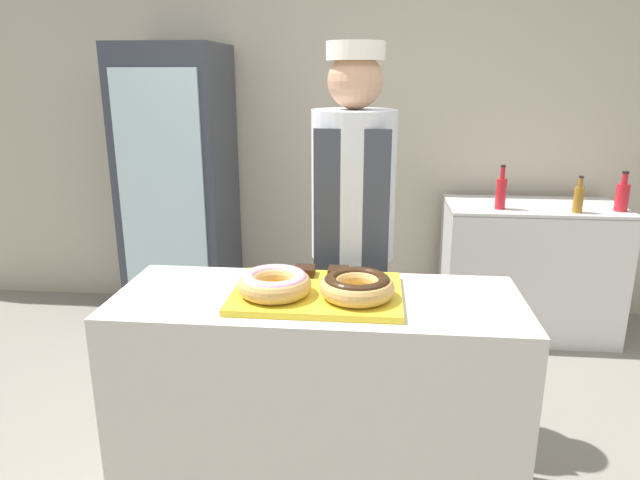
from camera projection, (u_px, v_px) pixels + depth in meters
name	position (u px, v px, depth m)	size (l,w,h in m)	color
wall_back	(349.00, 120.00, 3.94)	(8.00, 0.06, 2.70)	#BCB29E
display_counter	(317.00, 406.00, 2.16)	(1.46, 0.55, 0.89)	beige
serving_tray	(317.00, 293.00, 2.03)	(0.60, 0.43, 0.02)	yellow
donut_light_glaze	(274.00, 283.00, 1.97)	(0.26, 0.26, 0.08)	tan
donut_chocolate_glaze	(357.00, 286.00, 1.94)	(0.26, 0.26, 0.08)	tan
brownie_back_left	(304.00, 271.00, 2.17)	(0.08, 0.08, 0.03)	black
brownie_back_right	(338.00, 272.00, 2.16)	(0.08, 0.08, 0.03)	black
baker_person	(352.00, 237.00, 2.56)	(0.37, 0.37, 1.78)	#4C4C51
beverage_fridge	(180.00, 189.00, 3.79)	(0.65, 0.67, 1.84)	#333842
chest_freezer	(528.00, 269.00, 3.71)	(1.08, 0.56, 0.86)	silver
bottle_red	(622.00, 196.00, 3.41)	(0.08, 0.08, 0.24)	red
bottle_amber	(578.00, 199.00, 3.37)	(0.06, 0.06, 0.22)	#99661E
bottle_red_b	(501.00, 192.00, 3.46)	(0.06, 0.06, 0.27)	red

